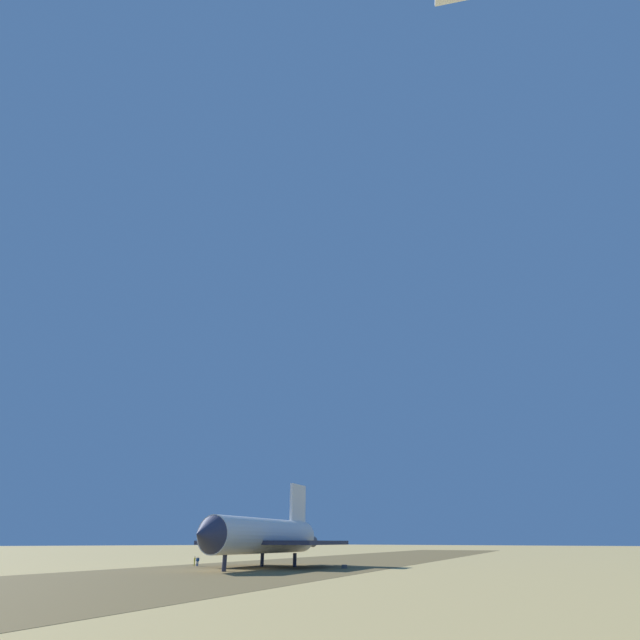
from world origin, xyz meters
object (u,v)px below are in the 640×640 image
at_px(ground_crew_near_nose, 195,561).
at_px(space_shuttle, 262,536).
at_px(ground_support_crate, 344,567).
at_px(ground_crew_mid_fuselage, 198,561).

bearing_deg(ground_crew_near_nose, space_shuttle, 139.46).
distance_m(ground_crew_near_nose, ground_support_crate, 30.82).
bearing_deg(ground_support_crate, space_shuttle, -45.56).
relative_size(space_shuttle, ground_support_crate, 27.14).
bearing_deg(ground_crew_near_nose, ground_support_crate, 153.93).
height_order(space_shuttle, ground_support_crate, space_shuttle).
xyz_separation_m(ground_crew_mid_fuselage, ground_support_crate, (-14.76, 25.89, -0.64)).
bearing_deg(space_shuttle, ground_crew_near_nose, -97.31).
relative_size(space_shuttle, ground_crew_mid_fuselage, 21.84).
bearing_deg(ground_crew_mid_fuselage, ground_crew_near_nose, -162.01).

